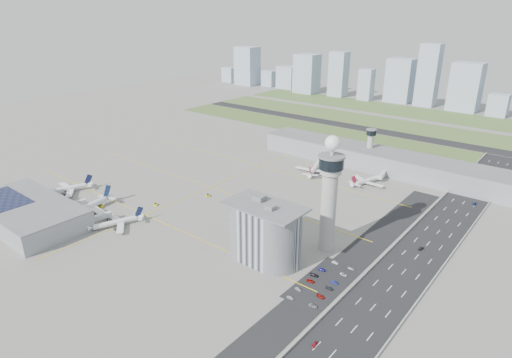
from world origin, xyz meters
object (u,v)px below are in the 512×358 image
Objects in this scene: jet_bridge_near_0 at (42,197)px; car_lot_5 at (335,263)px; tug_4 at (327,181)px; airplane_near_b at (85,204)px; control_tower at (330,189)px; airplane_far_a at (315,166)px; tug_1 at (101,206)px; car_hw_1 at (421,249)px; tug_3 at (208,195)px; car_lot_0 at (290,298)px; tug_0 at (66,192)px; car_hw_4 at (476,175)px; car_lot_4 at (322,269)px; car_lot_7 at (321,296)px; car_lot_6 at (313,306)px; airplane_near_c at (115,219)px; tug_5 at (328,188)px; car_lot_9 at (334,282)px; jet_bridge_far_0 at (329,161)px; tug_2 at (155,204)px; car_hw_2 at (474,204)px; jet_bridge_far_1 at (384,174)px; admin_building at (264,232)px; car_lot_2 at (311,281)px; car_lot_10 at (344,275)px; secondary_tower at (370,144)px; airplane_near_a at (65,186)px; car_lot_8 at (329,288)px; car_hw_0 at (315,344)px; car_lot_3 at (314,275)px; car_lot_11 at (351,269)px; airplane_far_b at (368,178)px; jet_bridge_near_1 at (64,209)px.

car_lot_5 is (197.20, 57.91, -2.30)m from jet_bridge_near_0.
airplane_near_b is at bearing 130.43° from tug_4.
control_tower is 124.56m from airplane_far_a.
tug_1 reaches higher than car_hw_1.
airplane_near_b reaches higher than tug_3.
control_tower is at bearing 11.67° from car_lot_0.
tug_0 is 0.86× the size of car_hw_4.
car_lot_7 is at bearing -159.38° from car_lot_4.
tug_0 is 0.65× the size of car_lot_6.
jet_bridge_near_0 reaches higher than car_lot_5.
airplane_near_c is 10.57× the size of car_hw_4.
tug_5 is (143.01, 143.96, -1.86)m from jet_bridge_near_0.
car_lot_9 is (164.35, 33.65, -5.59)m from airplane_near_b.
jet_bridge_far_0 reaches higher than tug_2.
car_hw_4 is at bearing 103.07° from car_hw_2.
airplane_near_c is at bearing 99.49° from car_lot_9.
airplane_near_c is 188.27m from jet_bridge_far_0.
jet_bridge_far_1 is 176.77m from car_lot_0.
admin_building reaches higher than car_lot_2.
car_lot_10 is at bearing -17.97° from car_lot_0.
car_hw_4 is (78.08, 31.67, -18.25)m from secondary_tower.
jet_bridge_far_1 is 160.18m from car_lot_2.
control_tower is 1.70× the size of airplane_near_a.
car_lot_8 is (-0.12, 8.00, 0.04)m from car_lot_7.
jet_bridge_near_0 is 220.19m from car_hw_0.
tug_4 is 134.53m from car_lot_2.
airplane_near_b reaches higher than car_hw_2.
jet_bridge_far_0 is at bearing 11.61° from tug_4.
tug_4 is at bearing 157.34° from car_hw_1.
tug_5 is 112.32m from car_lot_10.
tug_2 is (-76.04, -166.56, -17.94)m from secondary_tower.
car_lot_3 is 67.12m from car_hw_1.
admin_building is 127.65m from airplane_near_b.
tug_4 reaches higher than car_lot_8.
airplane_far_a is 9.10× the size of car_lot_7.
tug_1 is (-31.82, 9.94, -3.86)m from airplane_near_c.
airplane_near_a is 2.70× the size of jet_bridge_far_0.
tug_1 is 170.20m from car_lot_11.
airplane_far_b is at bearing 6.59° from car_lot_4.
airplane_near_c reaches higher than tug_3.
car_hw_1 is at bearing -21.58° from car_lot_0.
jet_bridge_far_0 reaches higher than car_lot_10.
secondary_tower is 9.83× the size of car_hw_4.
airplane_far_a reaches higher than airplane_far_b.
tug_4 is at bearing 23.23° from car_lot_0.
airplane_far_a reaches higher than car_lot_5.
car_lot_6 is at bearing 118.98° from car_hw_0.
jet_bridge_near_1 is (31.02, -17.35, -2.45)m from airplane_near_a.
airplane_far_a is at bearing -122.37° from secondary_tower.
jet_bridge_near_1 is 4.17× the size of car_lot_5.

